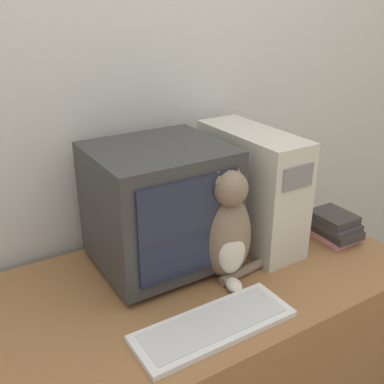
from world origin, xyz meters
TOP-DOWN VIEW (x-y plane):
  - wall_back at (0.00, 0.84)m, footprint 7.00×0.05m
  - desk at (0.00, 0.39)m, footprint 1.45×0.78m
  - crt_monitor at (-0.07, 0.54)m, footprint 0.44×0.41m
  - computer_tower at (0.30, 0.52)m, footprint 0.18×0.48m
  - keyboard at (-0.11, 0.15)m, footprint 0.49×0.18m
  - cat at (0.07, 0.35)m, footprint 0.29×0.23m
  - book_stack at (0.59, 0.34)m, footprint 0.15×0.21m
  - pen at (-0.24, 0.22)m, footprint 0.13×0.03m

SIDE VIEW (x-z plane):
  - desk at x=0.00m, z-range 0.00..0.74m
  - pen at x=-0.24m, z-range 0.74..0.75m
  - keyboard at x=-0.11m, z-range 0.74..0.76m
  - book_stack at x=0.59m, z-range 0.74..0.85m
  - cat at x=0.07m, z-range 0.71..1.12m
  - computer_tower at x=0.30m, z-range 0.74..1.18m
  - crt_monitor at x=-0.07m, z-range 0.75..1.19m
  - wall_back at x=0.00m, z-range 0.00..2.50m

